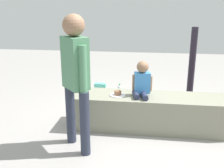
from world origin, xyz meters
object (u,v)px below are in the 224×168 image
child_seated (142,81)px  adult_standing (75,72)px  handbag_brown_canvas (211,107)px  party_cup_red (106,103)px  handbag_black_leather (151,104)px  gift_bag (100,91)px  water_bottle_near_gift (120,90)px  cake_plate (118,94)px

child_seated → adult_standing: 1.03m
child_seated → handbag_brown_canvas: 1.34m
child_seated → adult_standing: adult_standing is taller
handbag_brown_canvas → party_cup_red: bearing=174.4°
adult_standing → handbag_black_leather: (0.88, 1.23, -0.83)m
party_cup_red → adult_standing: bearing=-94.8°
adult_standing → gift_bag: adult_standing is taller
water_bottle_near_gift → gift_bag: bearing=-142.6°
child_seated → water_bottle_near_gift: bearing=108.6°
water_bottle_near_gift → party_cup_red: bearing=-106.4°
adult_standing → party_cup_red: (0.12, 1.41, -0.91)m
adult_standing → water_bottle_near_gift: (0.29, 1.99, -0.86)m
cake_plate → child_seated: bearing=7.7°
adult_standing → cake_plate: (0.41, 0.62, -0.46)m
adult_standing → water_bottle_near_gift: 2.19m
handbag_black_leather → child_seated: bearing=-104.0°
party_cup_red → water_bottle_near_gift: bearing=73.6°
cake_plate → handbag_black_leather: cake_plate is taller
child_seated → cake_plate: 0.38m
gift_bag → handbag_black_leather: size_ratio=0.89×
adult_standing → handbag_brown_canvas: adult_standing is taller
child_seated → handbag_black_leather: (0.14, 0.57, -0.55)m
party_cup_red → cake_plate: bearing=-69.6°
child_seated → cake_plate: (-0.32, -0.04, -0.19)m
gift_bag → water_bottle_near_gift: gift_bag is taller
child_seated → gift_bag: child_seated is taller
water_bottle_near_gift → handbag_brown_canvas: (1.52, -0.75, 0.03)m
gift_bag → cake_plate: bearing=-68.0°
gift_bag → handbag_black_leather: (0.92, -0.50, -0.01)m
cake_plate → handbag_black_leather: bearing=52.7°
child_seated → party_cup_red: (-0.62, 0.74, -0.63)m
cake_plate → party_cup_red: (-0.29, 0.79, -0.44)m
party_cup_red → handbag_black_leather: bearing=-13.0°
child_seated → adult_standing: bearing=-137.8°
adult_standing → handbag_black_leather: 1.72m
water_bottle_near_gift → party_cup_red: size_ratio=1.94×
cake_plate → gift_bag: 1.25m
handbag_black_leather → handbag_brown_canvas: bearing=0.5°
adult_standing → handbag_brown_canvas: (1.81, 1.24, -0.83)m
adult_standing → party_cup_red: size_ratio=13.61×
cake_plate → gift_bag: size_ratio=0.66×
adult_standing → cake_plate: size_ratio=7.12×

